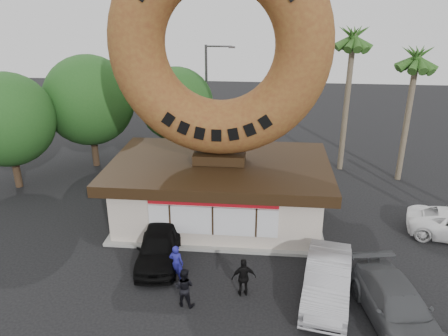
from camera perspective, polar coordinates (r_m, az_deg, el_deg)
The scene contains 15 objects.
ground at distance 18.66m, azimuth -2.55°, elevation -15.46°, with size 90.00×90.00×0.00m, color black.
donut_shop at distance 22.86m, azimuth -0.56°, elevation -2.78°, with size 11.20×7.20×3.80m.
giant_donut at distance 20.90m, azimuth -0.63°, elevation 15.68°, with size 10.49×10.49×2.67m, color brown.
tree_west at distance 30.77m, azimuth -17.20°, elevation 8.44°, with size 6.00×6.00×7.65m.
tree_mid at distance 31.17m, azimuth -6.21°, elevation 8.27°, with size 5.20×5.20×6.63m.
tree_far at distance 28.99m, azimuth -26.50°, elevation 5.67°, with size 5.60×5.60×7.14m.
palm_near at distance 29.28m, azimuth 16.49°, elevation 15.39°, with size 2.60×2.60×9.75m.
palm_far at distance 28.79m, azimuth 23.82°, elevation 12.48°, with size 2.60×2.60×8.75m.
street_lamp at distance 31.67m, azimuth -2.03°, elevation 9.46°, with size 2.11×0.20×8.00m.
person_left at distance 18.71m, azimuth -6.25°, elevation -12.28°, with size 0.62×0.40×1.69m, color navy.
person_center at distance 17.44m, azimuth -5.23°, elevation -15.25°, with size 0.79×0.62×1.63m, color black.
person_right at distance 17.86m, azimuth 2.60°, elevation -14.09°, with size 0.97×0.41×1.66m, color black.
car_black at distance 20.11m, azimuth -8.50°, elevation -10.03°, with size 1.79×4.45×1.52m, color black.
car_silver at distance 18.22m, azimuth 13.31°, elevation -14.02°, with size 1.71×4.89×1.61m, color #A1A0A5.
car_grey at distance 17.77m, azimuth 21.67°, elevation -16.44°, with size 2.09×5.14×1.49m, color #525356.
Camera 1 is at (2.23, -14.65, 11.34)m, focal length 35.00 mm.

